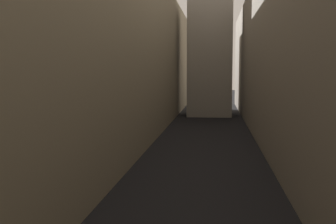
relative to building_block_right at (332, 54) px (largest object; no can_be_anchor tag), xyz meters
The scene contains 3 objects.
ground_plane 16.30m from the building_block_right, behind, with size 264.00×264.00×0.00m, color black.
building_block_left 25.96m from the building_block_right, behind, with size 14.59×108.00×19.24m, color gray.
building_block_right is the anchor object (origin of this frame).
Camera 1 is at (1.16, 4.04, 7.56)m, focal length 44.68 mm.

